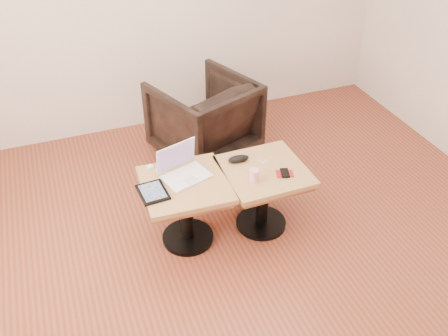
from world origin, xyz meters
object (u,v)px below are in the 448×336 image
object	(u,v)px
armchair	(204,118)
laptop	(183,170)
side_table_right	(263,184)
side_table_left	(186,197)
striped_cup	(254,175)

from	to	relation	value
armchair	laptop	bearing A→B (deg)	42.67
side_table_right	laptop	bearing A→B (deg)	165.68
side_table_left	side_table_right	size ratio (longest dim) A/B	1.03
laptop	armchair	distance (m)	1.10
side_table_left	armchair	xyz separation A→B (m)	(0.49, 1.06, -0.03)
side_table_left	laptop	xyz separation A→B (m)	(0.01, 0.09, 0.18)
side_table_left	laptop	distance (m)	0.20
side_table_right	laptop	distance (m)	0.61
side_table_right	striped_cup	world-z (taller)	striped_cup
side_table_right	laptop	xyz separation A→B (m)	(-0.56, 0.14, 0.18)
side_table_left	armchair	bearing A→B (deg)	67.65
side_table_left	armchair	size ratio (longest dim) A/B	0.76
side_table_left	laptop	size ratio (longest dim) A/B	1.65
laptop	armchair	size ratio (longest dim) A/B	0.46
laptop	striped_cup	xyz separation A→B (m)	(0.44, -0.23, -0.00)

